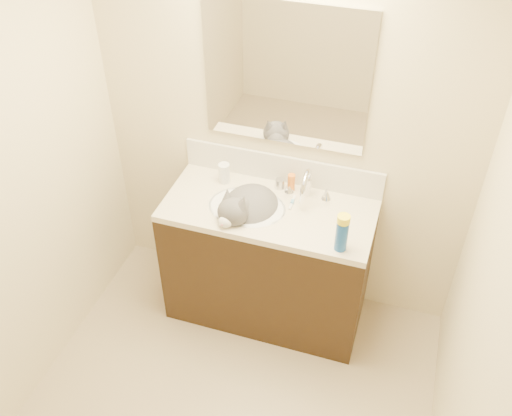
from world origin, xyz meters
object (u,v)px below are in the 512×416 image
Objects in this scene: vanity_cabinet at (268,264)px; silver_jar at (280,184)px; basin at (247,216)px; cat at (248,210)px; amber_bottle at (291,183)px; spray_can at (342,236)px; pill_bottle at (224,173)px; faucet at (306,187)px.

vanity_cabinet is 0.52m from silver_jar.
cat is at bearing -51.86° from basin.
amber_bottle is (0.20, 0.22, 0.12)m from basin.
spray_can is at bearing -24.71° from vanity_cabinet.
cat reaches higher than pill_bottle.
silver_jar reaches higher than basin.
amber_bottle is (0.19, 0.23, 0.07)m from cat.
silver_jar is at bearing 60.08° from basin.
vanity_cabinet is 6.81× the size of spray_can.
vanity_cabinet is at bearing -142.71° from faucet.
basin is at bearing -119.92° from silver_jar.
amber_bottle is at bearing 66.95° from cat.
pill_bottle is 0.34m from silver_jar.
vanity_cabinet is at bearing -111.75° from amber_bottle.
faucet is 0.12m from amber_bottle.
pill_bottle is 0.69× the size of spray_can.
pill_bottle is (-0.20, 0.18, 0.13)m from basin.
cat is 2.80× the size of spray_can.
faucet reaches higher than cat.
silver_jar is at bearing 87.56° from vanity_cabinet.
faucet is 2.56× the size of amber_bottle.
basin is 0.91× the size of cat.
cat reaches higher than vanity_cabinet.
spray_can is at bearing -0.03° from cat.
faucet is (0.30, 0.17, 0.16)m from basin.
faucet is at bearing 29.12° from basin.
pill_bottle is 0.40m from amber_bottle.
cat is 0.29m from pill_bottle.
amber_bottle is (0.07, 0.00, 0.02)m from silver_jar.
basin is 0.05m from cat.
cat is at bearing -129.78° from amber_bottle.
silver_jar is 0.57× the size of amber_bottle.
amber_bottle is at bearing 132.99° from spray_can.
spray_can reaches higher than amber_bottle.
cat is 0.31m from amber_bottle.
vanity_cabinet is 0.40m from basin.
basin is at bearing -150.88° from faucet.
pill_bottle is at bearing 154.99° from spray_can.
cat is 7.90× the size of silver_jar.
vanity_cabinet is at bearing 14.04° from basin.
vanity_cabinet is 0.45m from cat.
faucet is 0.19m from silver_jar.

